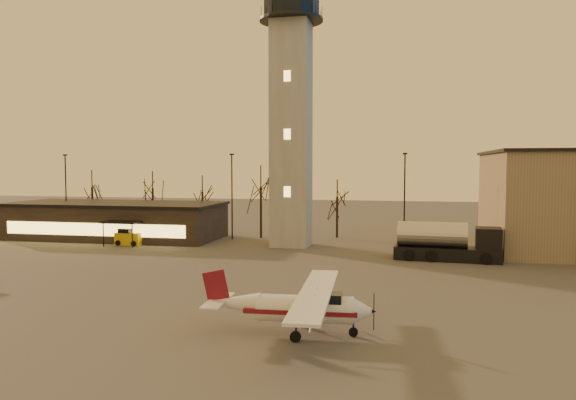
{
  "coord_description": "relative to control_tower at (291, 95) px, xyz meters",
  "views": [
    {
      "loc": [
        12.5,
        -29.31,
        8.82
      ],
      "look_at": [
        3.34,
        13.0,
        6.1
      ],
      "focal_mm": 35.0,
      "sensor_mm": 36.0,
      "label": 1
    }
  ],
  "objects": [
    {
      "name": "tree_row",
      "position": [
        -13.7,
        9.16,
        -10.39
      ],
      "size": [
        37.2,
        9.2,
        8.8
      ],
      "color": "black",
      "rests_on": "ground"
    },
    {
      "name": "control_tower",
      "position": [
        0.0,
        0.0,
        0.0
      ],
      "size": [
        6.8,
        6.8,
        32.6
      ],
      "color": "gray",
      "rests_on": "ground"
    },
    {
      "name": "fuel_truck",
      "position": [
        15.96,
        -5.99,
        -14.93
      ],
      "size": [
        9.71,
        3.75,
        3.53
      ],
      "rotation": [
        0.0,
        0.0,
        -0.08
      ],
      "color": "black",
      "rests_on": "ground"
    },
    {
      "name": "terminal",
      "position": [
        -21.99,
        1.98,
        -14.17
      ],
      "size": [
        25.4,
        12.2,
        4.3
      ],
      "color": "black",
      "rests_on": "ground"
    },
    {
      "name": "ground",
      "position": [
        0.0,
        -30.0,
        -16.33
      ],
      "size": [
        220.0,
        220.0,
        0.0
      ],
      "primitive_type": "plane",
      "color": "#474441",
      "rests_on": "ground"
    },
    {
      "name": "cessna_front",
      "position": [
        7.44,
        -31.09,
        -15.2
      ],
      "size": [
        9.5,
        12.0,
        3.3
      ],
      "rotation": [
        0.0,
        0.0,
        0.06
      ],
      "color": "silver",
      "rests_on": "ground"
    },
    {
      "name": "light_poles",
      "position": [
        0.5,
        1.0,
        -10.92
      ],
      "size": [
        58.5,
        12.25,
        10.14
      ],
      "color": "black",
      "rests_on": "ground"
    },
    {
      "name": "service_cart",
      "position": [
        -17.63,
        -2.99,
        -15.63
      ],
      "size": [
        2.97,
        1.99,
        1.83
      ],
      "rotation": [
        0.0,
        0.0,
        -0.06
      ],
      "color": "gold",
      "rests_on": "ground"
    }
  ]
}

